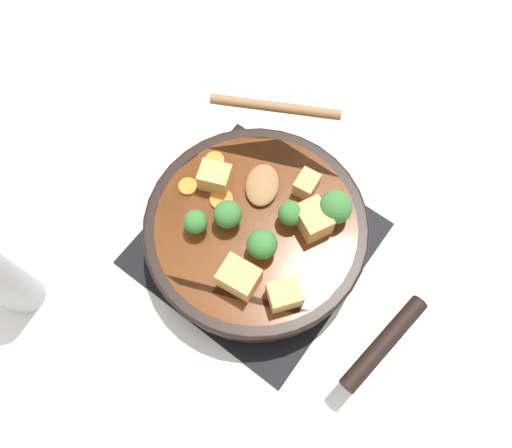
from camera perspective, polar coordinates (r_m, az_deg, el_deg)
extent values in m
plane|color=silver|center=(0.77, 0.00, -2.25)|extent=(2.40, 2.40, 0.00)
cube|color=black|center=(0.77, 0.00, -2.15)|extent=(0.31, 0.31, 0.01)
torus|color=black|center=(0.75, 0.00, -1.73)|extent=(0.24, 0.24, 0.01)
cube|color=black|center=(0.75, 0.00, -1.73)|extent=(0.01, 0.23, 0.01)
cube|color=black|center=(0.75, 0.00, -1.73)|extent=(0.23, 0.01, 0.01)
cylinder|color=black|center=(0.72, 0.00, -0.81)|extent=(0.31, 0.31, 0.05)
cylinder|color=brown|center=(0.72, 0.00, -0.69)|extent=(0.29, 0.29, 0.05)
torus|color=black|center=(0.70, 0.00, -0.12)|extent=(0.32, 0.32, 0.01)
cylinder|color=black|center=(0.69, 14.43, -13.06)|extent=(0.16, 0.04, 0.02)
ellipsoid|color=olive|center=(0.72, 0.72, 4.49)|extent=(0.08, 0.07, 0.01)
cylinder|color=olive|center=(0.78, 2.23, 13.23)|extent=(0.11, 0.19, 0.02)
cube|color=tan|center=(0.71, 5.80, 4.55)|extent=(0.04, 0.03, 0.03)
cube|color=tan|center=(0.68, 6.53, 0.52)|extent=(0.06, 0.06, 0.04)
cube|color=tan|center=(0.65, 3.29, -8.09)|extent=(0.05, 0.05, 0.03)
cube|color=tan|center=(0.65, -1.94, -6.14)|extent=(0.04, 0.05, 0.04)
cube|color=tan|center=(0.71, -4.70, 5.35)|extent=(0.05, 0.05, 0.03)
cylinder|color=#709956|center=(0.68, 0.68, -2.97)|extent=(0.01, 0.01, 0.01)
sphere|color=#387533|center=(0.66, 0.70, -2.35)|extent=(0.04, 0.04, 0.04)
cylinder|color=#709956|center=(0.69, -6.72, -0.33)|extent=(0.01, 0.01, 0.01)
sphere|color=#387533|center=(0.68, -6.89, 0.26)|extent=(0.03, 0.03, 0.03)
cylinder|color=#709956|center=(0.69, -3.16, 0.42)|extent=(0.01, 0.01, 0.01)
sphere|color=#387533|center=(0.68, -3.25, 1.11)|extent=(0.04, 0.04, 0.04)
cylinder|color=#709956|center=(0.70, 3.92, 0.60)|extent=(0.01, 0.01, 0.01)
sphere|color=#387533|center=(0.68, 4.02, 1.23)|extent=(0.04, 0.04, 0.04)
cylinder|color=#709956|center=(0.71, 8.75, 1.13)|extent=(0.01, 0.01, 0.01)
sphere|color=#387533|center=(0.68, 9.02, 1.92)|extent=(0.05, 0.05, 0.05)
cylinder|color=orange|center=(0.74, -4.76, 7.23)|extent=(0.03, 0.03, 0.01)
cylinder|color=orange|center=(0.71, -4.06, 2.74)|extent=(0.03, 0.03, 0.01)
cylinder|color=orange|center=(0.73, -7.79, 4.28)|extent=(0.03, 0.03, 0.01)
cylinder|color=#B2B2B7|center=(0.75, -27.08, -5.74)|extent=(0.05, 0.05, 0.17)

